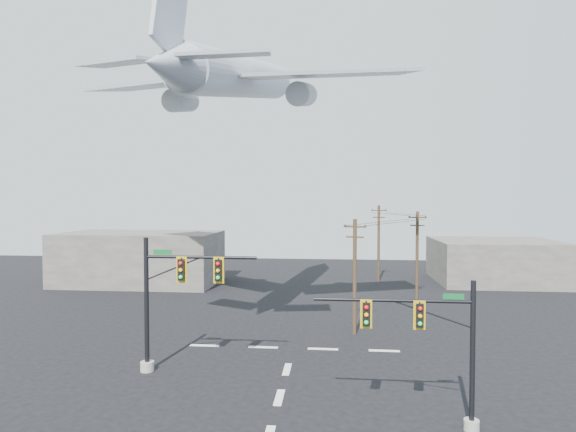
# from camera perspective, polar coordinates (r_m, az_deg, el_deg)

# --- Properties ---
(lane_markings) EXTENTS (14.00, 21.20, 0.01)m
(lane_markings) POSITION_cam_1_polar(r_m,az_deg,el_deg) (26.88, -0.70, -19.61)
(lane_markings) COLOR silver
(lane_markings) RESTS_ON ground
(signal_mast_near) EXTENTS (7.08, 0.71, 6.47)m
(signal_mast_near) POSITION_cam_1_polar(r_m,az_deg,el_deg) (22.26, 17.21, -14.79)
(signal_mast_near) COLOR gray
(signal_mast_near) RESTS_ON ground
(signal_mast_far) EXTENTS (6.79, 0.85, 7.73)m
(signal_mast_far) POSITION_cam_1_polar(r_m,az_deg,el_deg) (28.62, -13.89, -9.75)
(signal_mast_far) COLOR gray
(signal_mast_far) RESTS_ON ground
(utility_pole_a) EXTENTS (1.64, 0.65, 8.47)m
(utility_pole_a) POSITION_cam_1_polar(r_m,az_deg,el_deg) (35.71, 7.91, -6.85)
(utility_pole_a) COLOR #47301E
(utility_pole_a) RESTS_ON ground
(utility_pole_b) EXTENTS (1.70, 0.73, 8.73)m
(utility_pole_b) POSITION_cam_1_polar(r_m,az_deg,el_deg) (48.72, 15.05, -4.36)
(utility_pole_b) COLOR #47301E
(utility_pole_b) RESTS_ON ground
(utility_pole_c) EXTENTS (1.81, 0.74, 9.18)m
(utility_pole_c) POSITION_cam_1_polar(r_m,az_deg,el_deg) (59.15, 10.69, -2.99)
(utility_pole_c) COLOR #47301E
(utility_pole_c) RESTS_ON ground
(power_lines) EXTENTS (8.15, 23.44, 0.35)m
(power_lines) POSITION_cam_1_polar(r_m,az_deg,el_deg) (47.07, 12.39, -0.23)
(power_lines) COLOR black
(airliner) EXTENTS (27.90, 29.54, 8.60)m
(airliner) POSITION_cam_1_polar(r_m,az_deg,el_deg) (39.76, -5.70, 15.99)
(airliner) COLOR #A2A6AE
(building_left) EXTENTS (18.00, 10.00, 6.00)m
(building_left) POSITION_cam_1_polar(r_m,az_deg,el_deg) (59.44, -17.09, -4.76)
(building_left) COLOR slate
(building_left) RESTS_ON ground
(building_right) EXTENTS (14.00, 12.00, 5.00)m
(building_right) POSITION_cam_1_polar(r_m,az_deg,el_deg) (63.01, 23.34, -4.92)
(building_right) COLOR slate
(building_right) RESTS_ON ground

